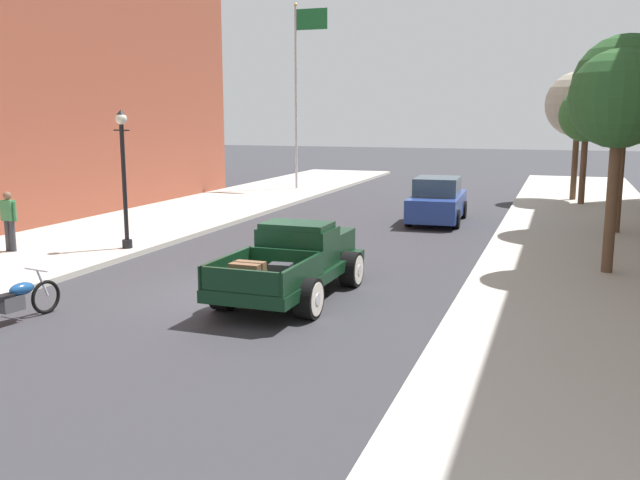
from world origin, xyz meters
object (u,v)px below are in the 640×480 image
(motorcycle_parked, at_px, (13,300))
(street_lamp_near, at_px, (124,169))
(hotrod_truck_dark_green, at_px, (296,261))
(car_background_blue, at_px, (437,201))
(pedestrian_sidewalk_left, at_px, (9,218))
(street_tree_second, at_px, (626,88))
(street_tree_third, at_px, (587,116))
(street_tree_nearest, at_px, (619,101))
(street_tree_farthest, at_px, (579,105))
(flagpole, at_px, (300,76))

(motorcycle_parked, bearing_deg, street_lamp_near, 106.89)
(hotrod_truck_dark_green, height_order, car_background_blue, car_background_blue)
(pedestrian_sidewalk_left, bearing_deg, hotrod_truck_dark_green, -7.97)
(street_tree_second, height_order, street_tree_third, street_tree_second)
(street_tree_nearest, xyz_separation_m, street_tree_farthest, (-0.64, 15.19, 0.14))
(hotrod_truck_dark_green, height_order, street_lamp_near, street_lamp_near)
(pedestrian_sidewalk_left, bearing_deg, flagpole, 85.07)
(pedestrian_sidewalk_left, relative_size, street_lamp_near, 0.43)
(motorcycle_parked, relative_size, street_tree_third, 0.43)
(motorcycle_parked, height_order, flagpole, flagpole)
(car_background_blue, distance_m, street_tree_farthest, 9.73)
(motorcycle_parked, distance_m, flagpole, 24.01)
(street_lamp_near, xyz_separation_m, street_tree_second, (13.19, 7.51, 2.28))
(car_background_blue, distance_m, street_tree_third, 8.57)
(street_tree_farthest, bearing_deg, street_tree_nearest, -87.59)
(motorcycle_parked, height_order, car_background_blue, car_background_blue)
(hotrod_truck_dark_green, height_order, pedestrian_sidewalk_left, pedestrian_sidewalk_left)
(pedestrian_sidewalk_left, distance_m, street_tree_second, 18.64)
(pedestrian_sidewalk_left, distance_m, street_lamp_near, 3.37)
(car_background_blue, distance_m, pedestrian_sidewalk_left, 14.24)
(motorcycle_parked, bearing_deg, pedestrian_sidewalk_left, 133.52)
(street_tree_second, xyz_separation_m, street_tree_farthest, (-1.21, 8.89, -0.36))
(street_lamp_near, relative_size, flagpole, 0.42)
(car_background_blue, xyz_separation_m, street_tree_third, (5.05, 6.22, 3.07))
(pedestrian_sidewalk_left, bearing_deg, street_tree_second, 29.32)
(hotrod_truck_dark_green, distance_m, street_tree_nearest, 8.28)
(car_background_blue, bearing_deg, street_tree_farthest, 58.54)
(pedestrian_sidewalk_left, relative_size, street_tree_second, 0.27)
(street_tree_nearest, height_order, street_tree_farthest, street_tree_farthest)
(flagpole, bearing_deg, motorcycle_parked, -82.33)
(hotrod_truck_dark_green, xyz_separation_m, street_tree_nearest, (6.45, 3.91, 3.42))
(street_tree_third, bearing_deg, pedestrian_sidewalk_left, -132.66)
(motorcycle_parked, height_order, street_lamp_near, street_lamp_near)
(motorcycle_parked, distance_m, street_tree_nearest, 13.63)
(pedestrian_sidewalk_left, relative_size, street_tree_nearest, 0.32)
(flagpole, height_order, street_tree_nearest, flagpole)
(street_tree_second, distance_m, street_tree_third, 7.48)
(hotrod_truck_dark_green, xyz_separation_m, motorcycle_parked, (-4.23, -3.70, -0.31))
(hotrod_truck_dark_green, relative_size, flagpole, 0.54)
(car_background_blue, bearing_deg, street_tree_second, -11.09)
(flagpole, height_order, street_tree_farthest, flagpole)
(flagpole, bearing_deg, street_tree_farthest, -1.76)
(hotrod_truck_dark_green, distance_m, street_lamp_near, 6.93)
(street_tree_farthest, bearing_deg, car_background_blue, -121.46)
(car_background_blue, distance_m, flagpole, 12.74)
(pedestrian_sidewalk_left, height_order, street_tree_second, street_tree_second)
(street_tree_nearest, bearing_deg, car_background_blue, 125.72)
(pedestrian_sidewalk_left, height_order, street_tree_farthest, street_tree_farthest)
(street_tree_farthest, bearing_deg, pedestrian_sidewalk_left, -129.54)
(car_background_blue, bearing_deg, street_tree_nearest, -54.28)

